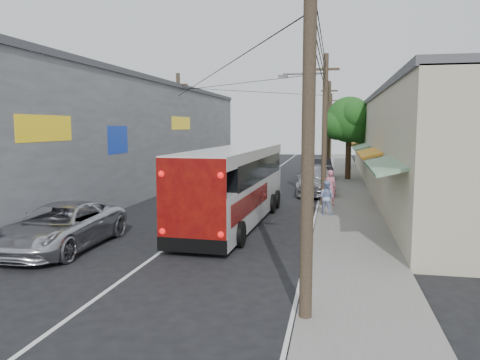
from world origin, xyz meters
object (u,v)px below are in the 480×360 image
object	(u,v)px
jeepney	(61,226)
pedestrian_near	(330,187)
parked_car_mid	(319,173)
parked_suv	(316,181)
pedestrian_far	(326,197)
coach_bus	(235,185)
parked_car_far	(320,169)

from	to	relation	value
jeepney	pedestrian_near	size ratio (longest dim) A/B	3.04
parked_car_mid	pedestrian_near	bearing A→B (deg)	-85.36
jeepney	parked_suv	bearing A→B (deg)	61.54
parked_car_mid	parked_suv	bearing A→B (deg)	-90.47
pedestrian_near	pedestrian_far	xyz separation A→B (m)	(-0.13, -2.71, -0.13)
coach_bus	parked_car_far	distance (m)	19.22
parked_car_mid	pedestrian_near	size ratio (longest dim) A/B	2.38
parked_suv	pedestrian_far	distance (m)	7.71
jeepney	parked_car_mid	xyz separation A→B (m)	(8.18, 20.97, -0.03)
jeepney	pedestrian_near	bearing A→B (deg)	48.47
parked_car_mid	parked_car_far	size ratio (longest dim) A/B	0.91
pedestrian_near	parked_car_far	bearing A→B (deg)	-95.61
parked_car_mid	pedestrian_far	world-z (taller)	pedestrian_far
coach_bus	jeepney	xyz separation A→B (m)	(-5.05, -5.52, -0.93)
parked_car_far	pedestrian_far	world-z (taller)	pedestrian_far
parked_suv	parked_car_far	world-z (taller)	parked_suv
coach_bus	parked_car_far	size ratio (longest dim) A/B	2.37
pedestrian_far	parked_suv	bearing A→B (deg)	-64.34
coach_bus	parked_suv	size ratio (longest dim) A/B	2.00
coach_bus	parked_car_mid	size ratio (longest dim) A/B	2.60
parked_suv	pedestrian_near	bearing A→B (deg)	-81.80
pedestrian_near	pedestrian_far	bearing A→B (deg)	77.71
parked_car_far	pedestrian_near	bearing A→B (deg)	-93.10
jeepney	pedestrian_far	distance (m)	11.89
pedestrian_near	pedestrian_far	world-z (taller)	pedestrian_near
coach_bus	pedestrian_near	xyz separation A→B (m)	(4.07, 4.98, -0.66)
coach_bus	jeepney	bearing A→B (deg)	-130.46
parked_car_far	coach_bus	bearing A→B (deg)	-106.33
parked_car_far	pedestrian_far	size ratio (longest dim) A/B	3.03
parked_suv	parked_car_mid	xyz separation A→B (m)	(0.00, 5.51, -0.08)
parked_suv	coach_bus	bearing A→B (deg)	-109.98
parked_car_mid	jeepney	bearing A→B (deg)	-111.78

